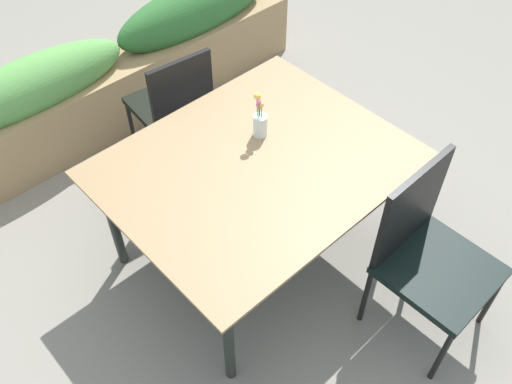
# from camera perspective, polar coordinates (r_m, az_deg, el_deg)

# --- Properties ---
(ground_plane) EXTENTS (12.00, 12.00, 0.00)m
(ground_plane) POSITION_cam_1_polar(r_m,az_deg,el_deg) (3.34, -0.53, -5.56)
(ground_plane) COLOR gray
(dining_table) EXTENTS (1.46, 1.18, 0.73)m
(dining_table) POSITION_cam_1_polar(r_m,az_deg,el_deg) (2.80, 0.00, 2.23)
(dining_table) COLOR #8C704C
(dining_table) RESTS_ON ground
(chair_near_right) EXTENTS (0.50, 0.50, 0.98)m
(chair_near_right) POSITION_cam_1_polar(r_m,az_deg,el_deg) (2.77, 17.21, -5.64)
(chair_near_right) COLOR black
(chair_near_right) RESTS_ON ground
(chair_far_side) EXTENTS (0.47, 0.47, 0.91)m
(chair_far_side) POSITION_cam_1_polar(r_m,az_deg,el_deg) (3.46, -8.43, 8.99)
(chair_far_side) COLOR black
(chair_far_side) RESTS_ON ground
(flower_vase) EXTENTS (0.07, 0.07, 0.27)m
(flower_vase) POSITION_cam_1_polar(r_m,az_deg,el_deg) (2.85, 0.41, 7.28)
(flower_vase) COLOR silver
(flower_vase) RESTS_ON dining_table
(planter_box) EXTENTS (2.86, 0.37, 0.80)m
(planter_box) POSITION_cam_1_polar(r_m,az_deg,el_deg) (4.07, -13.23, 11.98)
(planter_box) COLOR #9E7F56
(planter_box) RESTS_ON ground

